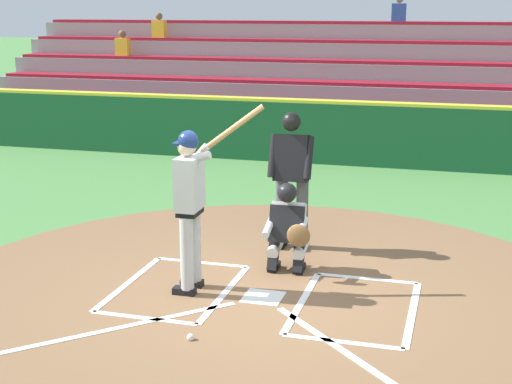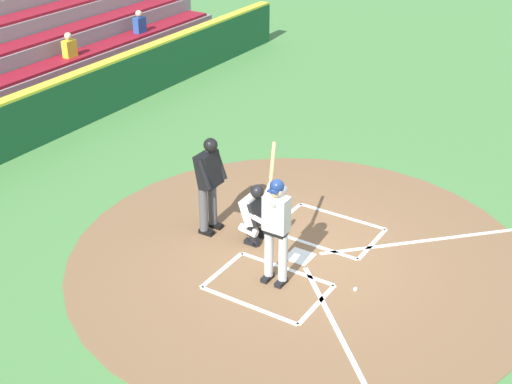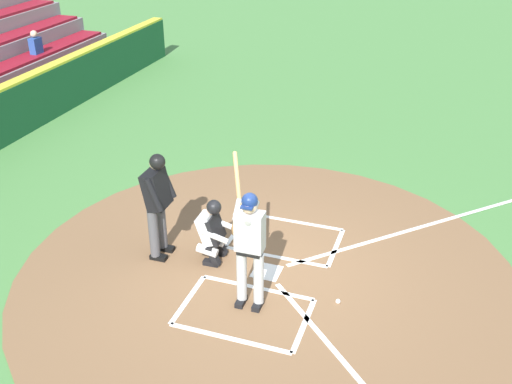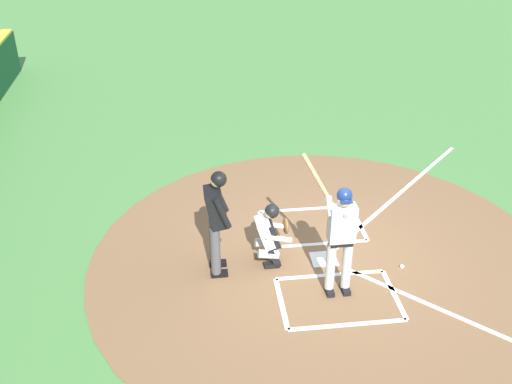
# 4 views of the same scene
# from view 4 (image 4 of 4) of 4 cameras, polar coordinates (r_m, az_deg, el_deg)

# --- Properties ---
(ground_plane) EXTENTS (120.00, 120.00, 0.00)m
(ground_plane) POSITION_cam_4_polar(r_m,az_deg,el_deg) (10.46, 6.41, -6.36)
(ground_plane) COLOR #4C8442
(dirt_circle) EXTENTS (8.00, 8.00, 0.01)m
(dirt_circle) POSITION_cam_4_polar(r_m,az_deg,el_deg) (10.46, 6.42, -6.33)
(dirt_circle) COLOR brown
(dirt_circle) RESTS_ON ground
(home_plate_and_chalk) EXTENTS (7.93, 4.91, 0.01)m
(home_plate_and_chalk) POSITION_cam_4_polar(r_m,az_deg,el_deg) (10.67, 11.06, -5.88)
(home_plate_and_chalk) COLOR white
(home_plate_and_chalk) RESTS_ON dirt_circle
(batter) EXTENTS (0.92, 0.72, 2.13)m
(batter) POSITION_cam_4_polar(r_m,az_deg,el_deg) (9.17, 7.98, -3.86)
(batter) COLOR #BCBCBC
(batter) RESTS_ON ground
(catcher) EXTENTS (0.60, 0.60, 1.13)m
(catcher) POSITION_cam_4_polar(r_m,az_deg,el_deg) (10.02, 1.38, -3.83)
(catcher) COLOR black
(catcher) RESTS_ON ground
(plate_umpire) EXTENTS (0.58, 0.41, 1.86)m
(plate_umpire) POSITION_cam_4_polar(r_m,az_deg,el_deg) (9.54, -3.76, -2.30)
(plate_umpire) COLOR #4C4C51
(plate_umpire) RESTS_ON ground
(baseball) EXTENTS (0.07, 0.07, 0.07)m
(baseball) POSITION_cam_4_polar(r_m,az_deg,el_deg) (10.47, 13.63, -6.85)
(baseball) COLOR white
(baseball) RESTS_ON ground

